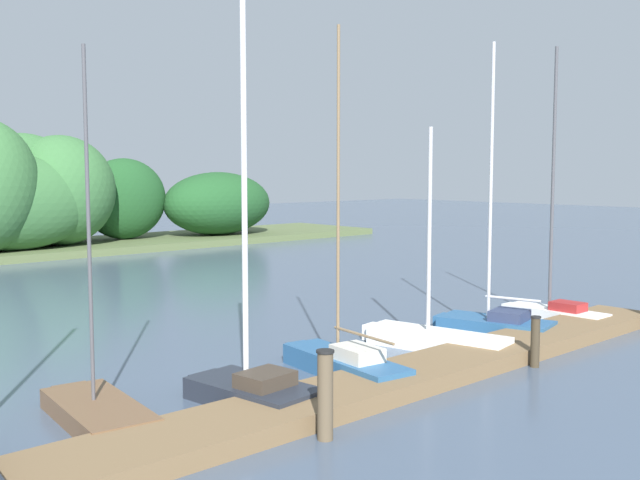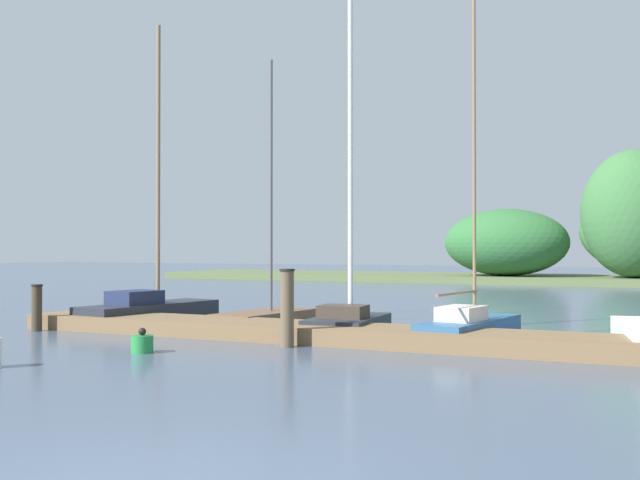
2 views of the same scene
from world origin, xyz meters
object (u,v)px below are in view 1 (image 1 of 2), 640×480
sailboat_1 (95,407)px  mooring_piling_2 (535,341)px  mooring_piling_1 (325,395)px  sailboat_2 (250,381)px  sailboat_6 (553,307)px  sailboat_3 (342,360)px  sailboat_5 (493,320)px  sailboat_4 (431,336)px

sailboat_1 → mooring_piling_2: size_ratio=5.65×
mooring_piling_1 → mooring_piling_2: size_ratio=1.29×
sailboat_2 → mooring_piling_2: (6.58, -2.31, 0.15)m
sailboat_1 → sailboat_6: bearing=-86.9°
mooring_piling_1 → sailboat_3: bearing=41.5°
sailboat_2 → sailboat_5: 8.88m
mooring_piling_2 → sailboat_5: bearing=50.0°
sailboat_2 → sailboat_3: (2.76, 0.23, -0.12)m
sailboat_3 → sailboat_2: bearing=102.3°
sailboat_1 → mooring_piling_1: size_ratio=4.37×
sailboat_3 → sailboat_1: bearing=88.2°
sailboat_3 → sailboat_6: sailboat_6 is taller
sailboat_3 → sailboat_5: 6.11m
sailboat_5 → sailboat_6: (2.82, -0.25, 0.06)m
sailboat_1 → sailboat_5: sailboat_5 is taller
mooring_piling_1 → sailboat_4: bearing=24.2°
sailboat_5 → sailboat_3: bearing=77.8°
sailboat_4 → sailboat_6: size_ratio=0.69×
sailboat_1 → sailboat_3: sailboat_3 is taller
sailboat_5 → mooring_piling_1: sailboat_5 is taller
sailboat_5 → sailboat_6: sailboat_6 is taller
sailboat_3 → sailboat_4: 3.43m
sailboat_4 → sailboat_1: bearing=74.9°
sailboat_1 → sailboat_5: 11.61m
sailboat_6 → mooring_piling_2: (-5.11, -2.48, 0.16)m
sailboat_2 → sailboat_6: (11.69, 0.16, -0.01)m
sailboat_4 → mooring_piling_2: (0.40, -2.76, 0.28)m
sailboat_4 → sailboat_6: bearing=-103.7°
sailboat_5 → sailboat_1: bearing=72.6°
sailboat_6 → mooring_piling_2: sailboat_6 is taller
sailboat_2 → mooring_piling_2: bearing=-115.7°
sailboat_5 → sailboat_2: bearing=78.8°
sailboat_2 → sailboat_4: 6.20m
sailboat_6 → mooring_piling_1: (-11.95, -2.61, 0.34)m
sailboat_4 → sailboat_2: bearing=83.4°
mooring_piling_1 → mooring_piling_2: (6.84, 0.13, -0.18)m
sailboat_4 → sailboat_6: sailboat_6 is taller
mooring_piling_1 → sailboat_6: bearing=12.3°
sailboat_5 → mooring_piling_1: 9.58m
sailboat_1 → sailboat_5: (11.58, -0.71, 0.14)m
sailboat_1 → mooring_piling_2: 9.91m
sailboat_3 → mooring_piling_1: bearing=139.0°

